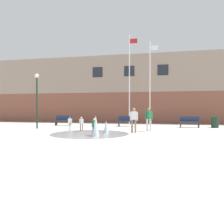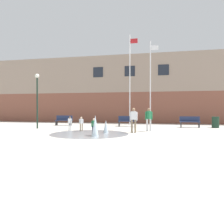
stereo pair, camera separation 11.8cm
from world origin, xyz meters
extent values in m
plane|color=#B2ADA3|center=(0.00, 0.00, 0.00)|extent=(100.00, 100.00, 0.00)
cube|color=brown|center=(0.00, 17.23, 1.66)|extent=(36.00, 6.00, 3.32)
cube|color=gray|center=(0.00, 17.23, 5.35)|extent=(36.00, 6.00, 4.06)
cube|color=#1E232D|center=(-3.50, 14.21, 5.55)|extent=(1.10, 0.06, 1.10)
cube|color=#1E232D|center=(0.00, 14.21, 5.55)|extent=(1.10, 0.06, 1.10)
cube|color=#1E232D|center=(3.50, 14.21, 5.55)|extent=(1.10, 0.06, 1.10)
cylinder|color=gray|center=(-1.14, 3.84, 0.00)|extent=(4.80, 4.80, 0.01)
cone|color=silver|center=(-0.46, 2.77, 0.60)|extent=(0.39, 0.39, 1.19)
cone|color=silver|center=(-0.28, 4.58, 0.41)|extent=(0.33, 0.33, 0.81)
cube|color=#28282D|center=(-6.27, 9.76, 0.22)|extent=(0.06, 0.40, 0.44)
cube|color=#28282D|center=(-4.87, 9.76, 0.22)|extent=(0.06, 0.40, 0.44)
cube|color=#232D4C|center=(-5.57, 9.76, 0.47)|extent=(1.60, 0.44, 0.05)
cube|color=#232D4C|center=(-5.57, 9.96, 0.70)|extent=(1.60, 0.04, 0.42)
cube|color=#28282D|center=(-0.32, 9.62, 0.22)|extent=(0.06, 0.40, 0.44)
cube|color=#28282D|center=(1.08, 9.62, 0.22)|extent=(0.06, 0.40, 0.44)
cube|color=#232D4C|center=(0.38, 9.62, 0.47)|extent=(1.60, 0.44, 0.05)
cube|color=#232D4C|center=(0.38, 9.82, 0.70)|extent=(1.60, 0.04, 0.42)
cube|color=#28282D|center=(4.82, 9.74, 0.22)|extent=(0.06, 0.40, 0.44)
cube|color=#28282D|center=(6.22, 9.74, 0.22)|extent=(0.06, 0.40, 0.44)
cube|color=#232D4C|center=(5.52, 9.74, 0.47)|extent=(1.60, 0.44, 0.05)
cube|color=#232D4C|center=(5.52, 9.94, 0.70)|extent=(1.60, 0.04, 0.42)
cylinder|color=#89755B|center=(1.34, 4.97, 0.42)|extent=(0.12, 0.12, 0.84)
cylinder|color=#89755B|center=(1.56, 4.97, 0.42)|extent=(0.12, 0.12, 0.84)
cube|color=white|center=(1.45, 4.97, 1.11)|extent=(0.36, 0.24, 0.54)
sphere|color=#997051|center=(1.45, 4.97, 1.48)|extent=(0.21, 0.21, 0.21)
cylinder|color=white|center=(1.24, 4.97, 1.05)|extent=(0.08, 0.08, 0.55)
cylinder|color=white|center=(1.66, 4.97, 1.05)|extent=(0.08, 0.08, 0.55)
cylinder|color=silver|center=(-3.18, 5.46, 0.26)|extent=(0.07, 0.07, 0.52)
cylinder|color=silver|center=(-3.04, 5.46, 0.26)|extent=(0.07, 0.07, 0.52)
cube|color=white|center=(-3.11, 5.46, 0.69)|extent=(0.24, 0.24, 0.33)
sphere|color=brown|center=(-3.11, 5.46, 0.92)|extent=(0.13, 0.13, 0.13)
cylinder|color=white|center=(-3.24, 5.46, 0.65)|extent=(0.05, 0.05, 0.34)
cylinder|color=white|center=(-2.98, 5.46, 0.65)|extent=(0.05, 0.05, 0.34)
cylinder|color=silver|center=(2.25, 6.20, 0.42)|extent=(0.12, 0.12, 0.84)
cylinder|color=silver|center=(2.47, 6.20, 0.42)|extent=(0.12, 0.12, 0.84)
cube|color=#237547|center=(2.36, 6.20, 1.11)|extent=(0.38, 0.38, 0.54)
sphere|color=#997051|center=(2.36, 6.20, 1.48)|extent=(0.21, 0.21, 0.21)
cylinder|color=#237547|center=(2.15, 6.20, 1.05)|extent=(0.08, 0.08, 0.55)
cylinder|color=#237547|center=(2.57, 6.20, 1.05)|extent=(0.08, 0.08, 0.55)
cylinder|color=#89755B|center=(-2.25, 5.23, 0.26)|extent=(0.07, 0.07, 0.52)
cylinder|color=#89755B|center=(-2.11, 5.23, 0.26)|extent=(0.07, 0.07, 0.52)
cube|color=white|center=(-2.18, 5.23, 0.69)|extent=(0.24, 0.23, 0.33)
sphere|color=beige|center=(-2.18, 5.23, 0.92)|extent=(0.13, 0.13, 0.13)
cylinder|color=white|center=(-2.31, 5.23, 0.65)|extent=(0.05, 0.05, 0.34)
cylinder|color=white|center=(-2.05, 5.23, 0.65)|extent=(0.05, 0.05, 0.34)
cylinder|color=#1E233D|center=(-0.72, 3.16, 0.26)|extent=(0.07, 0.07, 0.52)
cylinder|color=#1E233D|center=(-0.59, 3.16, 0.26)|extent=(0.07, 0.07, 0.52)
cube|color=#237547|center=(-0.65, 3.16, 0.69)|extent=(0.23, 0.24, 0.33)
sphere|color=beige|center=(-0.65, 3.16, 0.92)|extent=(0.13, 0.13, 0.13)
cylinder|color=#237547|center=(-0.78, 3.16, 0.65)|extent=(0.05, 0.05, 0.34)
cylinder|color=#237547|center=(-0.52, 3.16, 0.65)|extent=(0.05, 0.05, 0.34)
cylinder|color=silver|center=(0.27, 12.23, 4.37)|extent=(0.10, 0.10, 8.74)
cube|color=#B21E23|center=(0.67, 12.23, 8.11)|extent=(0.70, 0.02, 0.45)
cylinder|color=silver|center=(2.24, 12.23, 3.99)|extent=(0.10, 0.10, 7.98)
cube|color=silver|center=(2.64, 12.23, 7.36)|extent=(0.70, 0.02, 0.45)
cylinder|color=#192D23|center=(-6.25, 6.45, 1.97)|extent=(0.12, 0.12, 3.94)
sphere|color=white|center=(-6.25, 6.45, 4.10)|extent=(0.32, 0.32, 0.32)
cylinder|color=#193323|center=(7.52, 10.01, 0.45)|extent=(0.56, 0.56, 0.90)
camera|label=1|loc=(2.89, -8.99, 1.55)|focal=35.00mm
camera|label=2|loc=(3.01, -8.96, 1.55)|focal=35.00mm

